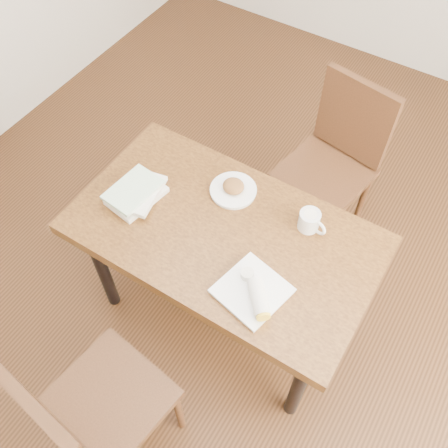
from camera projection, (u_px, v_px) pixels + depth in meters
The scene contains 9 objects.
ground at pixel (224, 311), 2.67m from camera, with size 4.00×5.00×0.01m, color #472814.
room_walls at pixel (224, 44), 1.33m from camera, with size 4.02×5.02×2.80m.
table at pixel (224, 243), 2.12m from camera, with size 1.27×0.72×0.75m.
chair_near at pixel (88, 412), 1.83m from camera, with size 0.47×0.47×0.95m.
chair_far at pixel (336, 156), 2.57m from camera, with size 0.49×0.49×0.95m.
plate_scone at pixel (233, 189), 2.16m from camera, with size 0.20×0.20×0.06m.
coffee_mug at pixel (310, 221), 2.03m from camera, with size 0.13×0.09×0.09m.
plate_burrito at pixel (254, 293), 1.86m from camera, with size 0.28×0.28×0.08m.
book_stack at pixel (137, 193), 2.13m from camera, with size 0.21×0.27×0.06m.
Camera 1 is at (0.62, -0.99, 2.44)m, focal length 40.00 mm.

